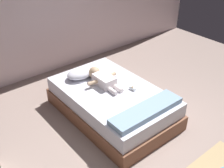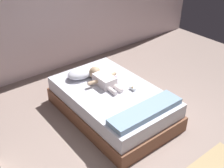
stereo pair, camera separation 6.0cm
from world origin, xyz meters
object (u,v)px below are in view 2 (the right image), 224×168
object	(u,v)px
bed	(112,103)
toothbrush	(112,76)
baby	(102,78)
baby_bottle	(132,89)
pillow	(81,73)

from	to	relation	value
bed	toothbrush	world-z (taller)	toothbrush
bed	baby	size ratio (longest dim) A/B	2.77
bed	baby	world-z (taller)	baby
bed	baby_bottle	xyz separation A→B (m)	(0.23, -0.19, 0.25)
baby	baby_bottle	xyz separation A→B (m)	(0.22, -0.44, -0.05)
pillow	toothbrush	distance (m)	0.48
pillow	baby	xyz separation A→B (m)	(0.15, -0.34, 0.00)
baby	toothbrush	xyz separation A→B (m)	(0.24, 0.06, -0.07)
pillow	bed	bearing A→B (deg)	-76.00
pillow	toothbrush	bearing A→B (deg)	-35.45
toothbrush	baby_bottle	world-z (taller)	baby_bottle
toothbrush	baby_bottle	distance (m)	0.50
toothbrush	pillow	bearing A→B (deg)	144.55
toothbrush	baby_bottle	xyz separation A→B (m)	(-0.01, -0.50, 0.02)
baby_bottle	toothbrush	bearing A→B (deg)	88.33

